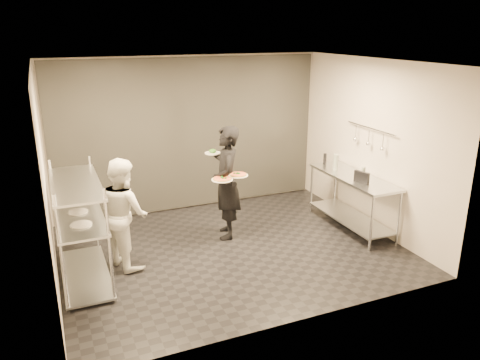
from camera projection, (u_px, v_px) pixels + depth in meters
name	position (u px, v px, depth m)	size (l,w,h in m)	color
room_shell	(205.00, 144.00, 7.78)	(5.00, 4.00, 2.80)	black
pass_rack	(80.00, 226.00, 6.15)	(0.60, 1.60, 1.50)	silver
prep_counter	(352.00, 193.00, 7.80)	(0.60, 1.80, 0.92)	silver
utensil_rail	(369.00, 137.00, 7.61)	(0.07, 1.20, 0.31)	silver
waiter	(227.00, 183.00, 7.40)	(0.66, 0.44, 1.82)	black
chef	(124.00, 213.00, 6.53)	(0.77, 0.60, 1.57)	white
pizza_plate_near	(222.00, 179.00, 7.08)	(0.33, 0.33, 0.05)	white
pizza_plate_far	(238.00, 175.00, 7.24)	(0.30, 0.30, 0.05)	white
salad_plate	(213.00, 152.00, 7.45)	(0.26, 0.26, 0.07)	white
pos_monitor	(362.00, 177.00, 7.32)	(0.05, 0.26, 0.19)	black
bottle_green	(336.00, 162.00, 7.97)	(0.08, 0.08, 0.29)	gray
bottle_clear	(363.00, 173.00, 7.52)	(0.06, 0.06, 0.20)	gray
bottle_dark	(325.00, 159.00, 8.36)	(0.06, 0.06, 0.19)	black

